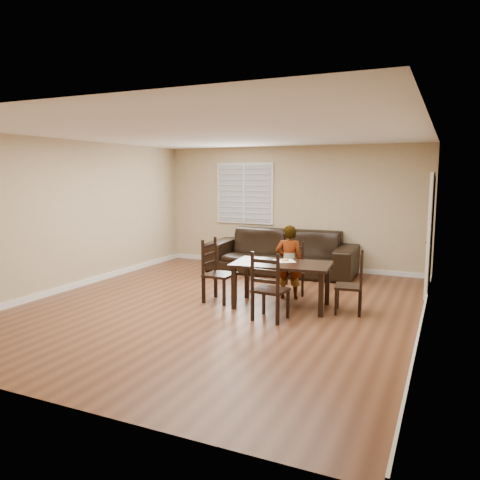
% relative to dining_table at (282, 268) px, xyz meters
% --- Properties ---
extents(ground, '(7.00, 7.00, 0.00)m').
position_rel_dining_table_xyz_m(ground, '(-0.90, -0.35, -0.62)').
color(ground, brown).
rests_on(ground, ground).
extents(room, '(6.04, 7.04, 2.72)m').
position_rel_dining_table_xyz_m(room, '(-0.86, -0.18, 1.19)').
color(room, tan).
rests_on(room, ground).
extents(dining_table, '(1.59, 1.01, 0.71)m').
position_rel_dining_table_xyz_m(dining_table, '(0.00, 0.00, 0.00)').
color(dining_table, black).
rests_on(dining_table, ground).
extents(chair_near, '(0.50, 0.49, 0.91)m').
position_rel_dining_table_xyz_m(chair_near, '(-0.13, 0.95, -0.21)').
color(chair_near, black).
rests_on(chair_near, ground).
extents(chair_far, '(0.49, 0.46, 1.01)m').
position_rel_dining_table_xyz_m(chair_far, '(0.06, -0.81, -0.16)').
color(chair_far, black).
rests_on(chair_far, ground).
extents(chair_left, '(0.45, 0.48, 1.04)m').
position_rel_dining_table_xyz_m(chair_left, '(-1.16, -0.11, -0.15)').
color(chair_left, black).
rests_on(chair_left, ground).
extents(chair_right, '(0.45, 0.48, 0.94)m').
position_rel_dining_table_xyz_m(chair_right, '(1.14, 0.13, -0.19)').
color(chair_right, black).
rests_on(chair_right, ground).
extents(child, '(0.51, 0.39, 1.25)m').
position_rel_dining_table_xyz_m(child, '(-0.06, 0.54, 0.01)').
color(child, gray).
rests_on(child, ground).
extents(napkin, '(0.44, 0.44, 0.00)m').
position_rel_dining_table_xyz_m(napkin, '(-0.02, 0.17, 0.09)').
color(napkin, white).
rests_on(napkin, dining_table).
extents(donut, '(0.11, 0.11, 0.04)m').
position_rel_dining_table_xyz_m(donut, '(0.00, 0.17, 0.11)').
color(donut, '#C48F46').
rests_on(donut, napkin).
extents(sofa, '(3.15, 1.33, 0.91)m').
position_rel_dining_table_xyz_m(sofa, '(-0.86, 2.45, -0.16)').
color(sofa, black).
rests_on(sofa, ground).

